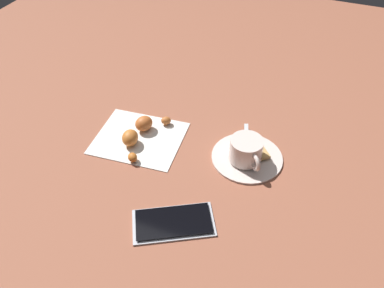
% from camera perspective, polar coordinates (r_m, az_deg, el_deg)
% --- Properties ---
extents(ground_plane, '(1.80, 1.80, 0.00)m').
position_cam_1_polar(ground_plane, '(0.84, 1.41, -0.28)').
color(ground_plane, '#96553E').
extents(saucer, '(0.15, 0.15, 0.01)m').
position_cam_1_polar(saucer, '(0.83, 8.20, -1.65)').
color(saucer, silver).
rests_on(saucer, ground).
extents(espresso_cup, '(0.08, 0.08, 0.05)m').
position_cam_1_polar(espresso_cup, '(0.79, 8.03, -0.86)').
color(espresso_cup, silver).
rests_on(espresso_cup, saucer).
extents(teaspoon, '(0.05, 0.13, 0.01)m').
position_cam_1_polar(teaspoon, '(0.82, 8.01, -1.08)').
color(teaspoon, silver).
rests_on(teaspoon, saucer).
extents(sugar_packet, '(0.05, 0.06, 0.01)m').
position_cam_1_polar(sugar_packet, '(0.83, 9.94, -0.82)').
color(sugar_packet, tan).
rests_on(sugar_packet, saucer).
extents(napkin, '(0.20, 0.18, 0.00)m').
position_cam_1_polar(napkin, '(0.87, -7.78, 0.92)').
color(napkin, white).
rests_on(napkin, ground).
extents(croissant, '(0.08, 0.16, 0.03)m').
position_cam_1_polar(croissant, '(0.86, -7.84, 1.81)').
color(croissant, '#B8632D').
rests_on(croissant, napkin).
extents(cell_phone, '(0.16, 0.14, 0.01)m').
position_cam_1_polar(cell_phone, '(0.71, -2.75, -11.45)').
color(cell_phone, '#B4B7C1').
rests_on(cell_phone, ground).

